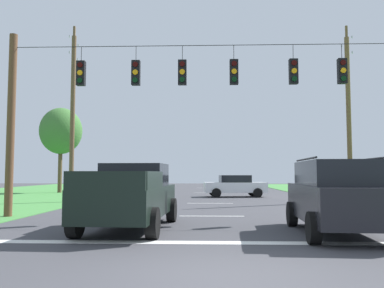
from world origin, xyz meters
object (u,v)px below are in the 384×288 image
at_px(utility_pole_near_left, 73,113).
at_px(tree_roadside_right, 61,131).
at_px(pickup_truck, 131,196).
at_px(utility_pole_mid_right, 349,113).
at_px(suv_black, 338,195).
at_px(overhead_signal_span, 215,109).
at_px(distant_car_crossing_white, 235,186).

height_order(utility_pole_near_left, tree_roadside_right, utility_pole_near_left).
height_order(pickup_truck, utility_pole_mid_right, utility_pole_mid_right).
distance_m(pickup_truck, utility_pole_near_left, 12.77).
height_order(utility_pole_mid_right, utility_pole_near_left, utility_pole_mid_right).
bearing_deg(suv_black, utility_pole_near_left, 133.62).
bearing_deg(overhead_signal_span, utility_pole_mid_right, 47.69).
bearing_deg(overhead_signal_span, distant_car_crossing_white, 82.82).
height_order(suv_black, utility_pole_mid_right, utility_pole_mid_right).
bearing_deg(pickup_truck, overhead_signal_span, 48.78).
relative_size(distant_car_crossing_white, utility_pole_mid_right, 0.42).
relative_size(overhead_signal_span, tree_roadside_right, 2.21).
bearing_deg(utility_pole_near_left, distant_car_crossing_white, 30.59).
height_order(distant_car_crossing_white, tree_roadside_right, tree_roadside_right).
relative_size(utility_pole_mid_right, utility_pole_near_left, 1.02).
xyz_separation_m(pickup_truck, utility_pole_mid_right, (10.73, 11.90, 4.27)).
distance_m(distant_car_crossing_white, tree_roadside_right, 15.99).
bearing_deg(utility_pole_near_left, tree_roadside_right, 112.94).
xyz_separation_m(distant_car_crossing_white, utility_pole_near_left, (-9.74, -5.76, 4.37)).
bearing_deg(overhead_signal_span, pickup_truck, -131.22).
xyz_separation_m(utility_pole_mid_right, tree_roadside_right, (-20.85, 9.91, 0.00)).
relative_size(pickup_truck, utility_pole_mid_right, 0.52).
bearing_deg(pickup_truck, distant_car_crossing_white, 75.42).
bearing_deg(tree_roadside_right, distant_car_crossing_white, -20.13).
height_order(utility_pole_mid_right, tree_roadside_right, utility_pole_mid_right).
bearing_deg(suv_black, overhead_signal_span, 128.81).
bearing_deg(suv_black, pickup_truck, 169.74).
distance_m(suv_black, utility_pole_mid_right, 14.47).
distance_m(suv_black, tree_roadside_right, 28.17).
relative_size(distant_car_crossing_white, utility_pole_near_left, 0.43).
bearing_deg(utility_pole_near_left, suv_black, -46.38).
bearing_deg(suv_black, distant_car_crossing_white, 94.93).
relative_size(pickup_truck, utility_pole_near_left, 0.53).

